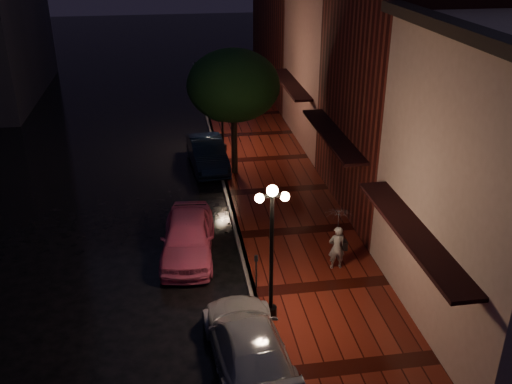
{
  "coord_description": "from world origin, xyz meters",
  "views": [
    {
      "loc": [
        -2.23,
        -18.7,
        10.84
      ],
      "look_at": [
        0.85,
        1.05,
        1.4
      ],
      "focal_mm": 40.0,
      "sensor_mm": 36.0,
      "label": 1
    }
  ],
  "objects_px": {
    "silver_car": "(248,343)",
    "streetlamp_near": "(272,245)",
    "street_tree": "(234,88)",
    "pink_car": "(188,236)",
    "woman_with_umbrella": "(338,230)",
    "navy_car": "(207,153)",
    "parking_meter": "(256,268)",
    "streetlamp_far": "(222,104)"
  },
  "relations": [
    {
      "from": "pink_car",
      "to": "silver_car",
      "type": "xyz_separation_m",
      "value": [
        1.32,
        -5.88,
        -0.07
      ]
    },
    {
      "from": "street_tree",
      "to": "woman_with_umbrella",
      "type": "height_order",
      "value": "street_tree"
    },
    {
      "from": "streetlamp_near",
      "to": "navy_car",
      "type": "relative_size",
      "value": 0.97
    },
    {
      "from": "streetlamp_far",
      "to": "parking_meter",
      "type": "height_order",
      "value": "streetlamp_far"
    },
    {
      "from": "navy_car",
      "to": "pink_car",
      "type": "bearing_deg",
      "value": -104.17
    },
    {
      "from": "navy_car",
      "to": "parking_meter",
      "type": "height_order",
      "value": "navy_car"
    },
    {
      "from": "woman_with_umbrella",
      "to": "parking_meter",
      "type": "distance_m",
      "value": 3.05
    },
    {
      "from": "woman_with_umbrella",
      "to": "parking_meter",
      "type": "bearing_deg",
      "value": 13.7
    },
    {
      "from": "pink_car",
      "to": "parking_meter",
      "type": "xyz_separation_m",
      "value": [
        2.07,
        -2.56,
        0.1
      ]
    },
    {
      "from": "streetlamp_near",
      "to": "streetlamp_far",
      "type": "bearing_deg",
      "value": 90.0
    },
    {
      "from": "streetlamp_near",
      "to": "street_tree",
      "type": "distance_m",
      "value": 11.12
    },
    {
      "from": "streetlamp_near",
      "to": "pink_car",
      "type": "relative_size",
      "value": 0.96
    },
    {
      "from": "streetlamp_near",
      "to": "pink_car",
      "type": "bearing_deg",
      "value": 118.95
    },
    {
      "from": "silver_car",
      "to": "woman_with_umbrella",
      "type": "height_order",
      "value": "woman_with_umbrella"
    },
    {
      "from": "street_tree",
      "to": "silver_car",
      "type": "height_order",
      "value": "street_tree"
    },
    {
      "from": "streetlamp_far",
      "to": "street_tree",
      "type": "xyz_separation_m",
      "value": [
        0.26,
        -3.01,
        1.64
      ]
    },
    {
      "from": "streetlamp_near",
      "to": "street_tree",
      "type": "height_order",
      "value": "street_tree"
    },
    {
      "from": "streetlamp_far",
      "to": "parking_meter",
      "type": "bearing_deg",
      "value": -90.92
    },
    {
      "from": "pink_car",
      "to": "woman_with_umbrella",
      "type": "xyz_separation_m",
      "value": [
        4.93,
        -1.83,
        0.84
      ]
    },
    {
      "from": "streetlamp_far",
      "to": "navy_car",
      "type": "height_order",
      "value": "streetlamp_far"
    },
    {
      "from": "streetlamp_near",
      "to": "street_tree",
      "type": "relative_size",
      "value": 0.74
    },
    {
      "from": "streetlamp_near",
      "to": "navy_car",
      "type": "distance_m",
      "value": 12.34
    },
    {
      "from": "streetlamp_far",
      "to": "silver_car",
      "type": "relative_size",
      "value": 0.9
    },
    {
      "from": "street_tree",
      "to": "pink_car",
      "type": "xyz_separation_m",
      "value": [
        -2.52,
        -6.9,
        -3.48
      ]
    },
    {
      "from": "silver_car",
      "to": "parking_meter",
      "type": "relative_size",
      "value": 4.02
    },
    {
      "from": "streetlamp_far",
      "to": "navy_car",
      "type": "distance_m",
      "value": 2.79
    },
    {
      "from": "navy_car",
      "to": "parking_meter",
      "type": "xyz_separation_m",
      "value": [
        0.75,
        -10.63,
        0.14
      ]
    },
    {
      "from": "navy_car",
      "to": "woman_with_umbrella",
      "type": "relative_size",
      "value": 2.01
    },
    {
      "from": "navy_car",
      "to": "parking_meter",
      "type": "relative_size",
      "value": 3.73
    },
    {
      "from": "navy_car",
      "to": "street_tree",
      "type": "bearing_deg",
      "value": -48.99
    },
    {
      "from": "silver_car",
      "to": "streetlamp_near",
      "type": "bearing_deg",
      "value": -122.96
    },
    {
      "from": "streetlamp_near",
      "to": "parking_meter",
      "type": "relative_size",
      "value": 3.62
    },
    {
      "from": "parking_meter",
      "to": "streetlamp_far",
      "type": "bearing_deg",
      "value": 105.05
    },
    {
      "from": "silver_car",
      "to": "parking_meter",
      "type": "xyz_separation_m",
      "value": [
        0.75,
        3.32,
        0.18
      ]
    },
    {
      "from": "street_tree",
      "to": "parking_meter",
      "type": "height_order",
      "value": "street_tree"
    },
    {
      "from": "streetlamp_far",
      "to": "pink_car",
      "type": "distance_m",
      "value": 10.32
    },
    {
      "from": "navy_car",
      "to": "woman_with_umbrella",
      "type": "bearing_deg",
      "value": -74.83
    },
    {
      "from": "parking_meter",
      "to": "street_tree",
      "type": "bearing_deg",
      "value": 103.2
    },
    {
      "from": "street_tree",
      "to": "navy_car",
      "type": "relative_size",
      "value": 1.31
    },
    {
      "from": "streetlamp_far",
      "to": "street_tree",
      "type": "distance_m",
      "value": 3.44
    },
    {
      "from": "streetlamp_far",
      "to": "woman_with_umbrella",
      "type": "distance_m",
      "value": 12.08
    },
    {
      "from": "street_tree",
      "to": "streetlamp_far",
      "type": "bearing_deg",
      "value": 94.91
    }
  ]
}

